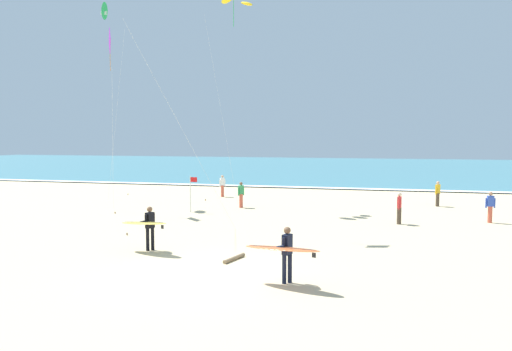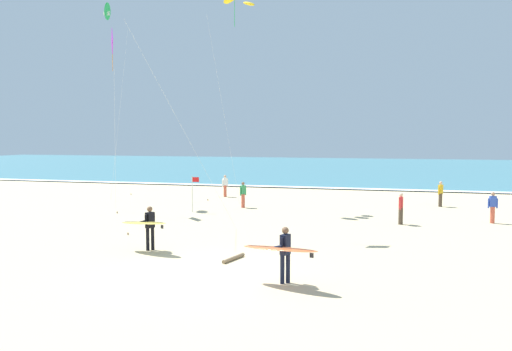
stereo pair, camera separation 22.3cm
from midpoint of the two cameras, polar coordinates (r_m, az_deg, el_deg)
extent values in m
plane|color=#D1BA8E|center=(16.51, -5.77, -10.96)|extent=(160.00, 160.00, 0.00)
cube|color=teal|center=(72.38, 10.68, 0.90)|extent=(160.00, 60.00, 0.08)
cube|color=white|center=(42.92, 7.49, -1.36)|extent=(160.00, 1.20, 0.01)
cylinder|color=black|center=(15.28, 3.41, -10.51)|extent=(0.13, 0.13, 0.88)
cylinder|color=black|center=(15.37, 4.05, -10.42)|extent=(0.13, 0.13, 0.88)
cube|color=black|center=(15.15, 3.74, -7.76)|extent=(0.29, 0.38, 0.60)
cube|color=red|center=(15.19, 3.39, -7.57)|extent=(0.07, 0.20, 0.32)
sphere|color=brown|center=(15.07, 3.75, -6.20)|extent=(0.21, 0.21, 0.21)
cylinder|color=black|center=(14.93, 3.33, -7.51)|extent=(0.09, 0.09, 0.26)
cylinder|color=black|center=(14.90, 2.96, -8.04)|extent=(0.26, 0.15, 0.14)
cylinder|color=black|center=(15.36, 4.14, -7.75)|extent=(0.09, 0.09, 0.56)
ellipsoid|color=orange|center=(14.85, 3.09, -8.24)|extent=(2.49, 1.16, 0.18)
cube|color=#333333|center=(14.84, 3.09, -8.10)|extent=(2.08, 0.62, 0.10)
cube|color=#262628|center=(14.42, 6.74, -8.93)|extent=(0.12, 0.04, 0.14)
cylinder|color=black|center=(19.96, -11.80, -7.04)|extent=(0.13, 0.13, 0.88)
cylinder|color=black|center=(20.01, -11.26, -7.01)|extent=(0.13, 0.13, 0.88)
cube|color=black|center=(19.85, -11.56, -4.93)|extent=(0.28, 0.38, 0.60)
cube|color=white|center=(19.91, -11.79, -4.79)|extent=(0.06, 0.20, 0.32)
sphere|color=brown|center=(19.79, -11.58, -3.73)|extent=(0.21, 0.21, 0.21)
cylinder|color=black|center=(19.66, -12.00, -4.70)|extent=(0.09, 0.09, 0.26)
cylinder|color=black|center=(19.65, -12.30, -5.10)|extent=(0.26, 0.14, 0.14)
cylinder|color=black|center=(20.03, -11.13, -4.96)|extent=(0.09, 0.09, 0.56)
ellipsoid|color=#EFD14C|center=(19.59, -12.25, -5.24)|extent=(2.20, 1.04, 0.20)
cube|color=#333333|center=(19.59, -12.25, -5.14)|extent=(1.82, 0.47, 0.12)
cube|color=#262628|center=(19.03, -10.21, -5.71)|extent=(0.12, 0.04, 0.14)
cylinder|color=green|center=(24.45, -2.16, 17.78)|extent=(0.02, 0.02, 1.19)
cylinder|color=silver|center=(23.23, -8.05, 5.34)|extent=(4.16, 2.74, 9.33)
cylinder|color=brown|center=(23.33, -13.97, -6.40)|extent=(0.06, 0.06, 0.10)
cone|color=green|center=(35.90, -16.32, 17.35)|extent=(0.43, 1.14, 1.12)
cube|color=white|center=(35.87, -16.32, 17.14)|extent=(0.40, 0.09, 0.24)
cylinder|color=silver|center=(36.97, -14.95, 7.06)|extent=(0.80, 4.13, 12.16)
cylinder|color=brown|center=(39.15, -13.76, -2.06)|extent=(0.06, 0.06, 0.10)
cube|color=purple|center=(31.66, -15.71, 14.40)|extent=(0.86, 1.27, 1.51)
cylinder|color=orange|center=(31.47, -15.66, 12.16)|extent=(0.02, 0.02, 0.99)
cylinder|color=silver|center=(30.41, -15.42, 3.84)|extent=(0.86, 1.28, 8.11)
cylinder|color=brown|center=(29.96, -15.18, -4.04)|extent=(0.06, 0.06, 0.10)
ellipsoid|color=yellow|center=(32.21, -2.81, 19.21)|extent=(1.11, 1.02, 0.48)
ellipsoid|color=yellow|center=(33.11, -0.60, 18.81)|extent=(1.11, 1.02, 0.48)
cylinder|color=silver|center=(33.09, -3.58, 7.74)|extent=(2.94, 2.09, 12.41)
cylinder|color=brown|center=(34.78, -5.26, -2.75)|extent=(0.06, 0.06, 0.10)
cylinder|color=#D8593F|center=(36.81, -3.34, -1.76)|extent=(0.22, 0.22, 0.84)
cube|color=white|center=(36.75, -3.34, -0.69)|extent=(0.35, 0.36, 0.54)
sphere|color=tan|center=(36.72, -3.34, -0.10)|extent=(0.20, 0.20, 0.20)
cylinder|color=white|center=(36.86, -3.05, -0.83)|extent=(0.08, 0.08, 0.50)
cylinder|color=white|center=(36.66, -3.63, -0.86)|extent=(0.08, 0.08, 0.50)
cylinder|color=#4C3D2D|center=(33.68, 20.25, -2.60)|extent=(0.22, 0.22, 0.84)
cube|color=gold|center=(33.60, 20.28, -1.44)|extent=(0.33, 0.37, 0.54)
sphere|color=tan|center=(33.57, 20.30, -0.79)|extent=(0.20, 0.20, 0.20)
cylinder|color=gold|center=(33.80, 20.45, -1.58)|extent=(0.08, 0.08, 0.50)
cylinder|color=gold|center=(33.43, 20.10, -1.63)|extent=(0.08, 0.08, 0.50)
cylinder|color=#D8593F|center=(28.30, 25.31, -4.04)|extent=(0.22, 0.22, 0.84)
cube|color=#3351B7|center=(28.21, 25.36, -2.66)|extent=(0.35, 0.23, 0.54)
sphere|color=#A87A59|center=(28.17, 25.38, -1.89)|extent=(0.20, 0.20, 0.20)
cylinder|color=#3351B7|center=(28.16, 24.95, -2.86)|extent=(0.08, 0.08, 0.50)
cylinder|color=#3351B7|center=(28.30, 25.75, -2.85)|extent=(0.08, 0.08, 0.50)
cylinder|color=#4C3D2D|center=(26.29, 16.23, -4.41)|extent=(0.22, 0.22, 0.84)
cube|color=red|center=(26.19, 16.27, -2.92)|extent=(0.22, 0.34, 0.54)
sphere|color=beige|center=(26.15, 16.28, -2.09)|extent=(0.20, 0.20, 0.20)
cylinder|color=red|center=(26.41, 16.32, -3.08)|extent=(0.08, 0.08, 0.50)
cylinder|color=red|center=(26.00, 16.20, -3.20)|extent=(0.08, 0.08, 0.50)
cylinder|color=#D8593F|center=(31.17, -1.26, -2.88)|extent=(0.22, 0.22, 0.84)
cube|color=#339351|center=(31.09, -1.26, -1.62)|extent=(0.32, 0.37, 0.54)
sphere|color=brown|center=(31.05, -1.27, -0.92)|extent=(0.20, 0.20, 0.20)
cylinder|color=#339351|center=(30.96, -1.55, -1.83)|extent=(0.08, 0.08, 0.50)
cylinder|color=#339351|center=(31.24, -0.98, -1.77)|extent=(0.08, 0.08, 0.50)
cylinder|color=silver|center=(29.49, -6.98, -2.09)|extent=(0.05, 0.05, 2.10)
cube|color=red|center=(29.32, -6.60, -0.46)|extent=(0.40, 0.02, 0.28)
cylinder|color=#846B4C|center=(18.15, -2.19, -9.30)|extent=(0.46, 1.29, 0.14)
camera|label=1|loc=(0.11, -89.68, 0.02)|focal=35.47mm
camera|label=2|loc=(0.11, 90.32, -0.02)|focal=35.47mm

